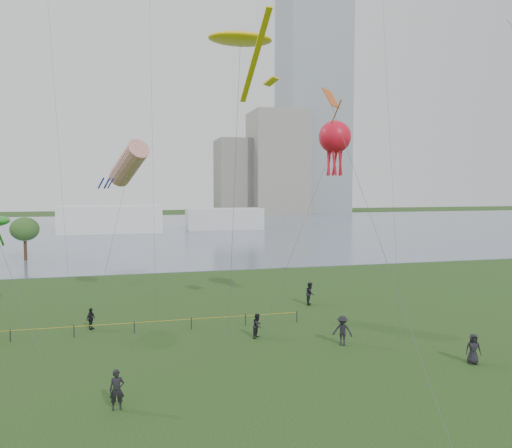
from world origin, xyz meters
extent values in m
plane|color=#183210|center=(0.00, 0.00, 0.00)|extent=(400.00, 400.00, 0.00)
cube|color=slate|center=(0.00, 100.00, 0.02)|extent=(400.00, 120.00, 0.08)
cube|color=gray|center=(62.00, 168.00, 60.00)|extent=(24.00, 24.00, 120.00)
cube|color=gray|center=(46.00, 162.00, 19.00)|extent=(20.00, 20.00, 38.00)
cube|color=slate|center=(32.00, 168.00, 14.00)|extent=(16.00, 18.00, 28.00)
cube|color=white|center=(-12.00, 95.00, 3.00)|extent=(22.00, 8.00, 6.00)
cube|color=silver|center=(14.00, 98.00, 2.50)|extent=(18.00, 7.00, 5.00)
cylinder|color=#332417|center=(-21.83, 54.74, 1.36)|extent=(0.44, 0.44, 2.71)
ellipsoid|color=#335A23|center=(-21.83, 54.74, 4.40)|extent=(3.86, 3.86, 3.26)
cylinder|color=black|center=(-15.34, 15.92, 0.42)|extent=(0.07, 0.07, 0.85)
cylinder|color=black|center=(-11.34, 15.92, 0.42)|extent=(0.07, 0.07, 0.85)
cylinder|color=black|center=(-7.34, 15.92, 0.42)|extent=(0.07, 0.07, 0.85)
cylinder|color=black|center=(-3.34, 15.92, 0.42)|extent=(0.07, 0.07, 0.85)
cylinder|color=black|center=(0.66, 15.92, 0.42)|extent=(0.07, 0.07, 0.85)
cylinder|color=black|center=(4.66, 15.92, 0.42)|extent=(0.07, 0.07, 0.85)
cylinder|color=gold|center=(-7.34, 15.92, 0.75)|extent=(24.00, 0.03, 0.03)
imported|color=black|center=(0.81, 12.81, 0.84)|extent=(1.00, 1.03, 1.67)
imported|color=black|center=(5.76, 9.93, 0.97)|extent=(1.45, 1.28, 1.94)
imported|color=black|center=(-10.38, 17.62, 0.78)|extent=(0.79, 0.98, 1.56)
imported|color=black|center=(11.76, 4.98, 0.88)|extent=(1.00, 0.83, 1.76)
imported|color=black|center=(-8.16, 3.77, 0.94)|extent=(0.69, 0.46, 1.88)
imported|color=black|center=(7.58, 20.95, 0.98)|extent=(1.07, 1.17, 1.96)
cylinder|color=#3F3F42|center=(-0.71, 13.10, 10.27)|extent=(1.88, 4.66, 20.55)
ellipsoid|color=yellow|center=(0.21, 15.41, 20.54)|extent=(4.57, 2.86, 0.71)
cube|color=yellow|center=(0.21, 11.21, 18.14)|extent=(0.36, 6.98, 4.09)
cube|color=yellow|center=(0.21, 7.41, 16.04)|extent=(0.95, 0.95, 0.42)
cylinder|color=#3F3F42|center=(-8.91, 20.25, 6.07)|extent=(2.75, 4.95, 12.15)
cylinder|color=red|center=(-7.55, 22.71, 12.14)|extent=(3.61, 5.07, 3.77)
cylinder|color=#1B22BD|center=(-8.95, 21.51, 10.54)|extent=(0.60, 1.13, 0.88)
cylinder|color=#1B22BD|center=(-9.22, 21.89, 10.54)|extent=(0.60, 1.13, 0.88)
cylinder|color=#1B22BD|center=(-9.67, 21.74, 10.54)|extent=(0.60, 1.13, 0.88)
cylinder|color=#1B22BD|center=(-9.67, 21.27, 10.54)|extent=(0.60, 1.13, 0.88)
cylinder|color=#1B22BD|center=(-9.22, 21.13, 10.54)|extent=(0.60, 1.13, 0.88)
cylinder|color=#3F3F42|center=(-15.08, 16.52, 3.87)|extent=(4.55, 8.52, 7.75)
cylinder|color=#1C8A19|center=(-16.50, 19.17, 6.73)|extent=(0.16, 1.79, 1.54)
cylinder|color=#3F3F42|center=(4.31, 14.45, 7.00)|extent=(6.51, 2.80, 14.01)
sphere|color=red|center=(7.55, 15.83, 14.00)|extent=(2.43, 2.43, 2.43)
cylinder|color=red|center=(8.05, 15.83, 12.40)|extent=(0.18, 0.54, 2.60)
cylinder|color=red|center=(7.80, 16.26, 12.40)|extent=(0.49, 0.36, 2.61)
cylinder|color=red|center=(7.30, 16.26, 12.40)|extent=(0.49, 0.36, 2.61)
cylinder|color=red|center=(7.05, 15.83, 12.40)|extent=(0.18, 0.54, 2.60)
cylinder|color=red|center=(7.30, 15.40, 12.40)|extent=(0.49, 0.36, 2.61)
cylinder|color=red|center=(7.80, 15.40, 12.40)|extent=(0.49, 0.36, 2.61)
cylinder|color=#3F3F42|center=(4.61, 3.19, 7.93)|extent=(0.76, 14.52, 15.88)
cube|color=#CF4C12|center=(4.97, 10.44, 15.86)|extent=(1.46, 1.46, 1.19)
cylinder|color=#CF4C12|center=(4.97, 9.54, 14.86)|extent=(0.08, 1.58, 1.35)
cube|color=#E5598C|center=(19.85, 12.37, 22.01)|extent=(0.97, 0.68, 0.76)
camera|label=1|loc=(-7.30, -19.44, 10.30)|focal=35.00mm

